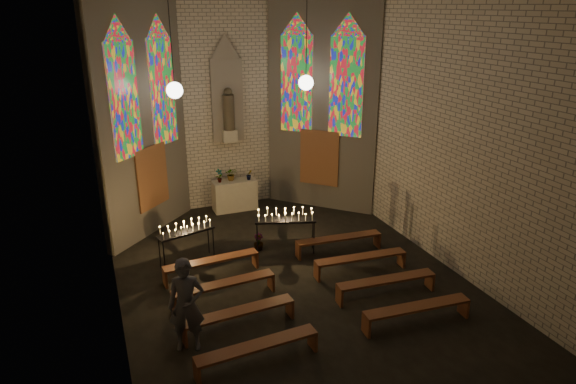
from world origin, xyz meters
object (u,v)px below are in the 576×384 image
object	(u,v)px
altar	(235,195)
votive_stand_left	(186,229)
votive_stand_right	(285,217)
visitor	(186,305)
aisle_flower_pot	(259,242)

from	to	relation	value
altar	votive_stand_left	bearing A→B (deg)	-124.89
votive_stand_right	votive_stand_left	bearing A→B (deg)	-170.53
altar	visitor	xyz separation A→B (m)	(-2.84, -6.65, 0.46)
votive_stand_left	aisle_flower_pot	bearing A→B (deg)	-15.03
aisle_flower_pot	votive_stand_left	xyz separation A→B (m)	(-1.95, -0.01, 0.70)
altar	aisle_flower_pot	xyz separation A→B (m)	(-0.22, -3.10, -0.26)
votive_stand_right	visitor	world-z (taller)	visitor
altar	votive_stand_right	xyz separation A→B (m)	(0.42, -3.49, 0.52)
altar	aisle_flower_pot	size ratio (longest dim) A/B	2.94
votive_stand_left	visitor	distance (m)	3.61
votive_stand_right	altar	bearing A→B (deg)	114.62
altar	votive_stand_right	size ratio (longest dim) A/B	0.84
votive_stand_left	visitor	world-z (taller)	visitor
aisle_flower_pot	votive_stand_right	size ratio (longest dim) A/B	0.29
visitor	votive_stand_right	bearing A→B (deg)	61.10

